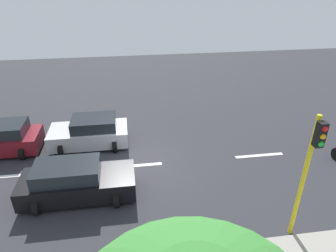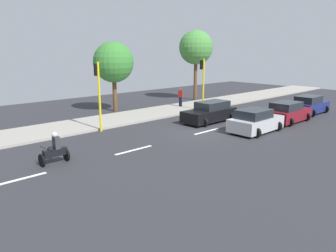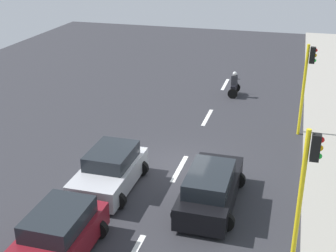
# 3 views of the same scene
# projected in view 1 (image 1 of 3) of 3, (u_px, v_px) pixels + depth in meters

# --- Properties ---
(ground_plane) EXTENTS (40.00, 60.00, 0.10)m
(ground_plane) POSITION_uv_depth(u_px,v_px,m) (136.00, 167.00, 14.04)
(ground_plane) COLOR #2D2D33
(lane_stripe_mid) EXTENTS (0.20, 2.40, 0.01)m
(lane_stripe_mid) POSITION_uv_depth(u_px,v_px,m) (136.00, 166.00, 14.01)
(lane_stripe_mid) COLOR white
(lane_stripe_mid) RESTS_ON ground
(lane_stripe_south) EXTENTS (0.20, 2.40, 0.01)m
(lane_stripe_south) POSITION_uv_depth(u_px,v_px,m) (259.00, 155.00, 14.78)
(lane_stripe_south) COLOR white
(lane_stripe_south) RESTS_ON ground
(car_silver) EXTENTS (2.30, 3.88, 1.52)m
(car_silver) POSITION_uv_depth(u_px,v_px,m) (90.00, 132.00, 15.37)
(car_silver) COLOR #B7B7BC
(car_silver) RESTS_ON ground
(car_black) EXTENTS (2.20, 4.41, 1.52)m
(car_black) POSITION_uv_depth(u_px,v_px,m) (76.00, 182.00, 11.84)
(car_black) COLOR black
(car_black) RESTS_ON ground
(traffic_light_corner) EXTENTS (0.49, 0.24, 4.50)m
(traffic_light_corner) POSITION_uv_depth(u_px,v_px,m) (309.00, 164.00, 9.05)
(traffic_light_corner) COLOR yellow
(traffic_light_corner) RESTS_ON ground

